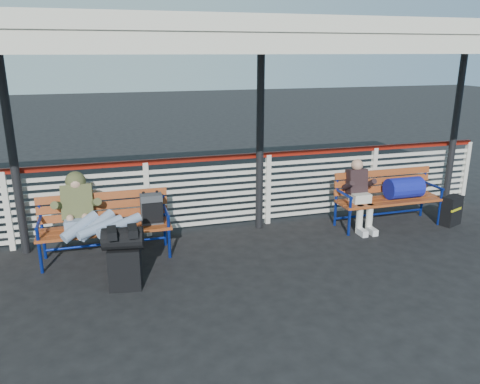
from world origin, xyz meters
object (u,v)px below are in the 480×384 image
object	(u,v)px
bench_right	(396,190)
traveler_man	(93,220)
luggage_stack	(124,256)
suitcase_side	(452,211)
bench_left	(118,217)
companion_person	(360,194)

from	to	relation	value
bench_right	traveler_man	bearing A→B (deg)	-175.88
luggage_stack	suitcase_side	size ratio (longest dim) A/B	1.60
bench_left	bench_right	xyz separation A→B (m)	(4.52, -0.00, 0.01)
companion_person	suitcase_side	size ratio (longest dim) A/B	2.29
bench_right	bench_left	bearing A→B (deg)	180.00
traveler_man	bench_left	bearing A→B (deg)	47.48
companion_person	suitcase_side	distance (m)	1.66
luggage_stack	suitcase_side	bearing A→B (deg)	16.92
companion_person	bench_left	bearing A→B (deg)	179.92
luggage_stack	traveler_man	xyz separation A→B (m)	(-0.35, 0.69, 0.26)
companion_person	suitcase_side	xyz separation A→B (m)	(1.60, -0.30, -0.35)
bench_left	suitcase_side	bearing A→B (deg)	-3.19
luggage_stack	bench_right	world-z (taller)	bench_right
traveler_man	companion_person	world-z (taller)	traveler_man
luggage_stack	bench_left	bearing A→B (deg)	100.60
bench_left	bench_right	bearing A→B (deg)	-0.00
bench_right	suitcase_side	size ratio (longest dim) A/B	3.59
bench_left	companion_person	xyz separation A→B (m)	(3.84, -0.01, 0.01)
companion_person	luggage_stack	bearing A→B (deg)	-164.89
luggage_stack	traveler_man	bearing A→B (deg)	125.91
suitcase_side	traveler_man	bearing A→B (deg)	158.67
traveler_man	companion_person	distance (m)	4.18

